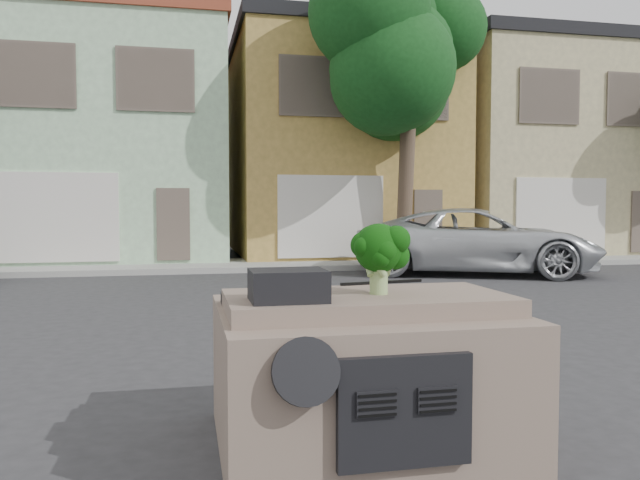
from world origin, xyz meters
name	(u,v)px	position (x,y,z in m)	size (l,w,h in m)	color
ground_plane	(291,352)	(0.00, 0.00, 0.00)	(120.00, 120.00, 0.00)	#303033
sidewalk	(230,265)	(0.00, 10.50, 0.07)	(40.00, 3.00, 0.15)	gray
townhouse_mint	(114,145)	(-3.50, 14.50, 3.77)	(7.20, 8.20, 7.55)	#A4CDA2
townhouse_tan	(334,150)	(4.00, 14.50, 3.77)	(7.20, 8.20, 7.55)	#AE8B42
townhouse_beige	(525,153)	(11.50, 14.50, 3.77)	(7.20, 8.20, 7.55)	tan
silver_pickup	(476,274)	(6.11, 7.53, 0.00)	(2.82, 6.11, 1.70)	silver
tree_near	(406,119)	(5.00, 9.80, 4.25)	(4.40, 4.00, 8.50)	#113E15
car_dashboard	(360,369)	(0.00, -3.00, 0.56)	(2.00, 1.80, 1.12)	#766355
instrument_hump	(288,285)	(-0.58, -3.35, 1.22)	(0.48, 0.38, 0.20)	black
wiper_arm	(382,282)	(0.28, -2.62, 1.13)	(0.70, 0.03, 0.02)	black
broccoli	(379,258)	(0.08, -3.17, 1.37)	(0.41, 0.41, 0.50)	#093207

